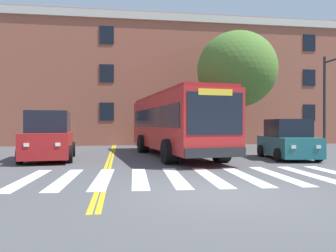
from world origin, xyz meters
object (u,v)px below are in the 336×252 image
(car_tan_behind_bus, at_px, (162,132))
(street_tree_curbside_large, at_px, (236,70))
(city_bus, at_px, (174,122))
(car_red_near_lane, at_px, (49,137))
(car_teal_far_lane, at_px, (288,141))

(car_tan_behind_bus, height_order, street_tree_curbside_large, street_tree_curbside_large)
(city_bus, relative_size, car_red_near_lane, 2.21)
(car_red_near_lane, distance_m, street_tree_curbside_large, 12.63)
(car_teal_far_lane, height_order, street_tree_curbside_large, street_tree_curbside_large)
(car_teal_far_lane, distance_m, car_tan_behind_bus, 12.87)
(city_bus, height_order, street_tree_curbside_large, street_tree_curbside_large)
(car_teal_far_lane, bearing_deg, car_red_near_lane, 174.09)
(car_red_near_lane, bearing_deg, street_tree_curbside_large, 23.80)
(city_bus, bearing_deg, car_red_near_lane, -170.50)
(car_teal_far_lane, distance_m, street_tree_curbside_large, 7.42)
(city_bus, relative_size, street_tree_curbside_large, 1.41)
(car_red_near_lane, bearing_deg, city_bus, 9.50)
(car_tan_behind_bus, relative_size, street_tree_curbside_large, 0.66)
(car_tan_behind_bus, bearing_deg, city_bus, -93.31)
(city_bus, xyz_separation_m, street_tree_curbside_large, (4.79, 3.79, 3.46))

